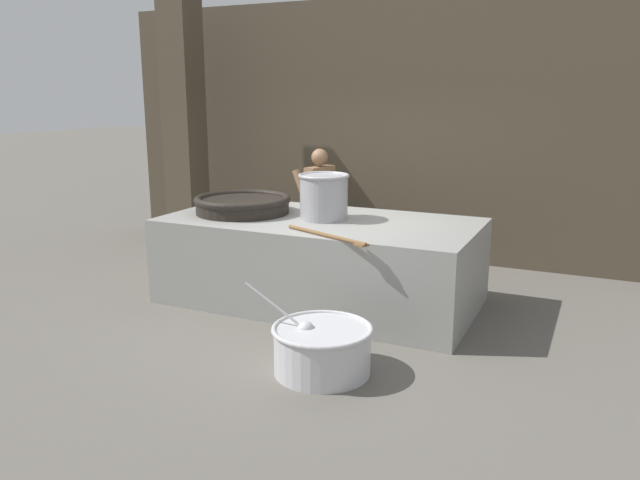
% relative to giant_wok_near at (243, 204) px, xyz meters
% --- Properties ---
extents(ground_plane, '(60.00, 60.00, 0.00)m').
position_rel_giant_wok_near_xyz_m(ground_plane, '(1.00, 0.05, -1.10)').
color(ground_plane, '#666059').
extents(back_wall, '(8.99, 0.24, 3.73)m').
position_rel_giant_wok_near_xyz_m(back_wall, '(1.00, 2.57, 0.77)').
color(back_wall, '#4C4233').
rests_on(back_wall, ground_plane).
extents(support_pillar, '(0.48, 0.48, 3.73)m').
position_rel_giant_wok_near_xyz_m(support_pillar, '(-1.95, 1.52, 0.77)').
color(support_pillar, '#4C4233').
rests_on(support_pillar, ground_plane).
extents(hearth_platform, '(3.57, 1.80, 0.99)m').
position_rel_giant_wok_near_xyz_m(hearth_platform, '(1.00, 0.05, -0.61)').
color(hearth_platform, gray).
rests_on(hearth_platform, ground_plane).
extents(giant_wok_near, '(1.16, 1.16, 0.21)m').
position_rel_giant_wok_near_xyz_m(giant_wok_near, '(0.00, 0.00, 0.00)').
color(giant_wok_near, black).
rests_on(giant_wok_near, hearth_platform).
extents(stock_pot, '(0.58, 0.58, 0.52)m').
position_rel_giant_wok_near_xyz_m(stock_pot, '(1.04, 0.07, 0.16)').
color(stock_pot, '#9E9EA3').
rests_on(stock_pot, hearth_platform).
extents(stirring_paddle, '(1.06, 0.50, 0.04)m').
position_rel_giant_wok_near_xyz_m(stirring_paddle, '(1.49, -0.77, -0.09)').
color(stirring_paddle, brown).
rests_on(stirring_paddle, hearth_platform).
extents(cook, '(0.47, 0.66, 1.66)m').
position_rel_giant_wok_near_xyz_m(cook, '(0.36, 1.40, -0.20)').
color(cook, '#8C6647').
rests_on(cook, ground_plane).
extents(prep_bowl_vegetables, '(1.15, 0.89, 0.78)m').
position_rel_giant_wok_near_xyz_m(prep_bowl_vegetables, '(1.84, -1.70, -0.86)').
color(prep_bowl_vegetables, silver).
rests_on(prep_bowl_vegetables, ground_plane).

